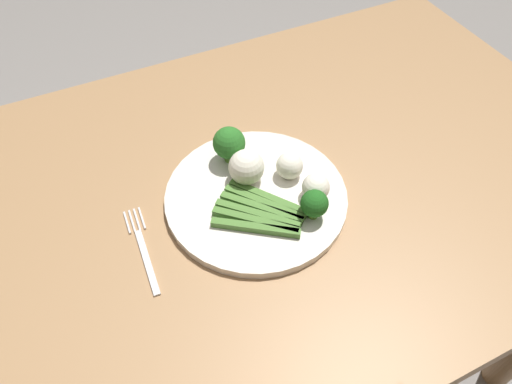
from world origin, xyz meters
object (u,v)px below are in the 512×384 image
Objects in this scene: asparagus_bundle at (260,212)px; cauliflower_near_fork at (316,187)px; broccoli_right at (314,204)px; dining_table at (246,229)px; broccoli_front at (231,143)px; plate at (256,197)px; cauliflower_edge at (289,166)px; cauliflower_near_center at (246,167)px; fork at (143,248)px.

asparagus_bundle is 0.10m from cauliflower_near_fork.
cauliflower_near_fork is at bearing 55.96° from broccoli_right.
broccoli_front is at bearing 86.17° from dining_table.
asparagus_bundle reaches higher than plate.
broccoli_right is (0.06, -0.08, 0.04)m from plate.
broccoli_front is (-0.00, 0.09, 0.05)m from plate.
cauliflower_edge is at bearing -11.70° from dining_table.
asparagus_bundle is 3.32× the size of cauliflower_near_fork.
broccoli_front is at bearing 133.27° from cauliflower_edge.
cauliflower_near_center is at bearing -52.79° from asparagus_bundle.
broccoli_right is (0.06, -0.17, -0.01)m from broccoli_front.
asparagus_bundle is 0.19m from fork.
broccoli_front is (0.01, 0.13, 0.03)m from asparagus_bundle.
cauliflower_near_center is at bearing 136.19° from cauliflower_near_fork.
broccoli_right is 0.04m from cauliflower_near_fork.
cauliflower_edge is at bearing 105.28° from cauliflower_near_fork.
cauliflower_near_center reaches higher than dining_table.
asparagus_bundle is 0.14m from broccoli_front.
cauliflower_edge is 0.27× the size of fork.
cauliflower_edge is (0.01, 0.09, -0.01)m from broccoli_right.
cauliflower_near_fork is 0.76× the size of cauliflower_near_center.
broccoli_right is at bearing -161.50° from asparagus_bundle.
broccoli_right is at bearing -69.07° from broccoli_front.
cauliflower_near_fork is 0.12m from cauliflower_near_center.
cauliflower_near_center reaches higher than plate.
fork is (-0.20, -0.05, -0.04)m from cauliflower_near_center.
broccoli_front reaches higher than cauliflower_near_fork.
plate is (0.01, -0.03, 0.12)m from dining_table.
asparagus_bundle is at bearing -93.84° from broccoli_front.
dining_table is 22.93× the size of cauliflower_near_center.
cauliflower_edge is at bearing -46.73° from broccoli_front.
plate is at bearing -60.47° from asparagus_bundle.
dining_table is at bearing -74.05° from fork.
fork is at bearing -167.23° from dining_table.
cauliflower_edge reaches higher than plate.
broccoli_front is 1.27× the size of broccoli_right.
broccoli_front is (0.00, 0.06, 0.17)m from dining_table.
cauliflower_near_center is at bearing -72.75° from fork.
plate is at bearing 127.79° from broccoli_right.
dining_table is 0.23m from fork.
dining_table is at bearing -138.31° from cauliflower_near_center.
plate is at bearing -82.91° from fork.
dining_table is 0.21m from broccoli_right.
cauliflower_edge is (0.08, 0.05, 0.02)m from asparagus_bundle.
asparagus_bundle is 2.79× the size of broccoli_right.
dining_table is 30.18× the size of cauliflower_near_fork.
cauliflower_edge is (0.07, -0.08, -0.02)m from broccoli_front.
plate is at bearing -76.09° from dining_table.
cauliflower_near_center reaches higher than cauliflower_near_fork.
broccoli_right reaches higher than dining_table.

